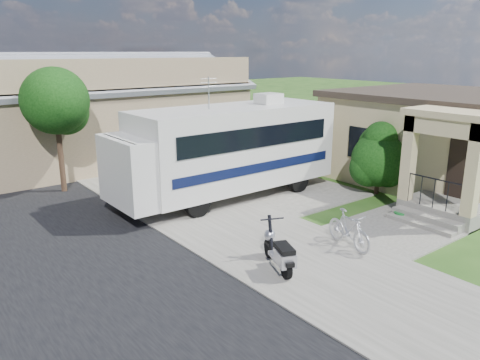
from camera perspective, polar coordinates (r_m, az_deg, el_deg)
ground at (r=13.22m, az=8.47°, el=-7.37°), size 120.00×120.00×0.00m
sidewalk_slab at (r=20.59m, az=-14.08°, el=0.76°), size 4.00×80.00×0.06m
driveway_slab at (r=17.28m, az=1.15°, el=-1.59°), size 7.00×6.00×0.05m
walk_slab at (r=14.89m, az=19.36°, el=-5.36°), size 4.00×3.00×0.05m
house at (r=20.58m, az=23.15°, el=4.95°), size 9.47×7.80×3.54m
warehouse at (r=24.20m, az=-16.11°, el=7.51°), size 12.50×8.40×5.04m
street_tree_a at (r=18.23m, az=-21.32°, el=8.62°), size 2.44×2.40×4.58m
motorhome at (r=16.43m, az=-1.57°, el=3.95°), size 8.26×2.74×4.23m
shrub at (r=17.75m, az=16.54°, el=2.72°), size 2.18×2.09×2.68m
scooter at (r=11.23m, az=4.83°, el=-8.77°), size 0.91×1.63×1.12m
bicycle at (r=12.72m, az=13.11°, el=-6.15°), size 0.78×1.71×0.99m
garden_hose at (r=15.60m, az=18.99°, el=-4.12°), size 0.41×0.41×0.19m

